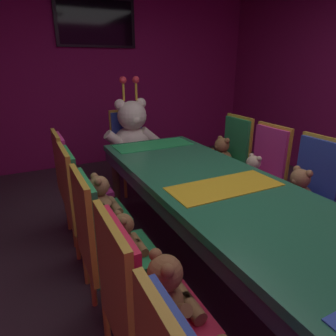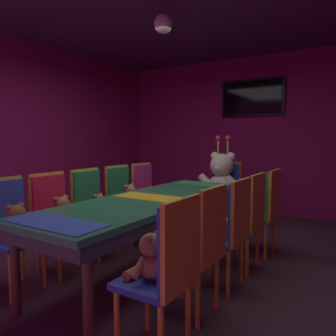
# 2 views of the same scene
# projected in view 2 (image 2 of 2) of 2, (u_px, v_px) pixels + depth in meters

# --- Properties ---
(ground_plane) EXTENTS (7.90, 7.90, 0.00)m
(ground_plane) POSITION_uv_depth(u_px,v_px,m) (152.00, 269.00, 3.35)
(ground_plane) COLOR #3F2D38
(wall_back) EXTENTS (5.20, 0.12, 2.80)m
(wall_back) POSITION_uv_depth(u_px,v_px,m) (253.00, 135.00, 5.92)
(wall_back) COLOR #8C1959
(wall_back) RESTS_ON ground_plane
(wall_left) EXTENTS (0.12, 6.40, 2.80)m
(wall_left) POSITION_uv_depth(u_px,v_px,m) (0.00, 134.00, 4.60)
(wall_left) COLOR #8C1959
(wall_left) RESTS_ON ground_plane
(banquet_table) EXTENTS (0.90, 2.78, 0.75)m
(banquet_table) POSITION_uv_depth(u_px,v_px,m) (152.00, 206.00, 3.29)
(banquet_table) COLOR #26724C
(banquet_table) RESTS_ON ground_plane
(chair_left_0) EXTENTS (0.42, 0.41, 0.98)m
(chair_left_0) POSITION_uv_depth(u_px,v_px,m) (7.00, 222.00, 2.88)
(chair_left_0) COLOR #2D47B2
(chair_left_0) RESTS_ON ground_plane
(teddy_left_0) EXTENTS (0.26, 0.33, 0.31)m
(teddy_left_0) POSITION_uv_depth(u_px,v_px,m) (17.00, 225.00, 2.81)
(teddy_left_0) COLOR brown
(teddy_left_0) RESTS_ON chair_left_0
(chair_left_1) EXTENTS (0.42, 0.41, 0.98)m
(chair_left_1) POSITION_uv_depth(u_px,v_px,m) (53.00, 212.00, 3.29)
(chair_left_1) COLOR red
(chair_left_1) RESTS_ON ground_plane
(teddy_left_1) EXTENTS (0.26, 0.33, 0.31)m
(teddy_left_1) POSITION_uv_depth(u_px,v_px,m) (63.00, 214.00, 3.21)
(teddy_left_1) COLOR olive
(teddy_left_1) RESTS_ON chair_left_1
(chair_left_2) EXTENTS (0.42, 0.41, 0.98)m
(chair_left_2) POSITION_uv_depth(u_px,v_px,m) (90.00, 203.00, 3.74)
(chair_left_2) COLOR #268C4C
(chair_left_2) RESTS_ON ground_plane
(teddy_left_2) EXTENTS (0.21, 0.27, 0.26)m
(teddy_left_2) POSITION_uv_depth(u_px,v_px,m) (99.00, 207.00, 3.67)
(teddy_left_2) COLOR olive
(teddy_left_2) RESTS_ON chair_left_2
(chair_left_3) EXTENTS (0.42, 0.41, 0.98)m
(chair_left_3) POSITION_uv_depth(u_px,v_px,m) (122.00, 196.00, 4.20)
(chair_left_3) COLOR #268C4C
(chair_left_3) RESTS_ON ground_plane
(teddy_left_3) EXTENTS (0.25, 0.32, 0.30)m
(teddy_left_3) POSITION_uv_depth(u_px,v_px,m) (131.00, 198.00, 4.13)
(teddy_left_3) COLOR #9E7247
(teddy_left_3) RESTS_ON chair_left_3
(chair_left_4) EXTENTS (0.42, 0.41, 0.98)m
(chair_left_4) POSITION_uv_depth(u_px,v_px,m) (146.00, 191.00, 4.63)
(chair_left_4) COLOR #CC338C
(chair_left_4) RESTS_ON ground_plane
(chair_right_0) EXTENTS (0.42, 0.41, 0.98)m
(chair_right_0) POSITION_uv_depth(u_px,v_px,m) (170.00, 262.00, 1.95)
(chair_right_0) COLOR #2D47B2
(chair_right_0) RESTS_ON ground_plane
(teddy_right_0) EXTENTS (0.24, 0.32, 0.30)m
(teddy_right_0) POSITION_uv_depth(u_px,v_px,m) (150.00, 259.00, 2.03)
(teddy_right_0) COLOR olive
(teddy_right_0) RESTS_ON chair_right_0
(chair_right_1) EXTENTS (0.42, 0.41, 0.98)m
(chair_right_1) POSITION_uv_depth(u_px,v_px,m) (204.00, 239.00, 2.39)
(chair_right_1) COLOR purple
(chair_right_1) RESTS_ON ground_plane
(teddy_right_1) EXTENTS (0.25, 0.33, 0.31)m
(teddy_right_1) POSITION_uv_depth(u_px,v_px,m) (186.00, 237.00, 2.47)
(teddy_right_1) COLOR #9E7247
(teddy_right_1) RESTS_ON chair_right_1
(chair_right_2) EXTENTS (0.42, 0.41, 0.98)m
(chair_right_2) POSITION_uv_depth(u_px,v_px,m) (232.00, 223.00, 2.83)
(chair_right_2) COLOR #2D47B2
(chair_right_2) RESTS_ON ground_plane
(teddy_right_2) EXTENTS (0.25, 0.32, 0.30)m
(teddy_right_2) POSITION_uv_depth(u_px,v_px,m) (217.00, 222.00, 2.91)
(teddy_right_2) COLOR #9E7247
(teddy_right_2) RESTS_ON chair_right_2
(chair_right_3) EXTENTS (0.42, 0.41, 0.98)m
(chair_right_3) POSITION_uv_depth(u_px,v_px,m) (250.00, 212.00, 3.27)
(chair_right_3) COLOR #CC338C
(chair_right_3) RESTS_ON ground_plane
(teddy_right_3) EXTENTS (0.22, 0.28, 0.27)m
(teddy_right_3) POSITION_uv_depth(u_px,v_px,m) (236.00, 213.00, 3.35)
(teddy_right_3) COLOR beige
(teddy_right_3) RESTS_ON chair_right_3
(chair_right_4) EXTENTS (0.42, 0.41, 0.98)m
(chair_right_4) POSITION_uv_depth(u_px,v_px,m) (267.00, 204.00, 3.70)
(chair_right_4) COLOR #268C4C
(chair_right_4) RESTS_ON ground_plane
(teddy_right_4) EXTENTS (0.26, 0.34, 0.32)m
(teddy_right_4) POSITION_uv_depth(u_px,v_px,m) (255.00, 203.00, 3.77)
(teddy_right_4) COLOR olive
(teddy_right_4) RESTS_ON chair_right_4
(throne_chair) EXTENTS (0.41, 0.42, 0.98)m
(throne_chair) POSITION_uv_depth(u_px,v_px,m) (226.00, 188.00, 4.93)
(throne_chair) COLOR #2D47B2
(throne_chair) RESTS_ON ground_plane
(king_teddy_bear) EXTENTS (0.71, 0.55, 0.92)m
(king_teddy_bear) POSITION_uv_depth(u_px,v_px,m) (221.00, 178.00, 4.77)
(king_teddy_bear) COLOR silver
(king_teddy_bear) RESTS_ON throne_chair
(wall_tv) EXTENTS (1.13, 0.06, 0.65)m
(wall_tv) POSITION_uv_depth(u_px,v_px,m) (252.00, 98.00, 5.79)
(wall_tv) COLOR black
(pendant_light) EXTENTS (0.20, 0.20, 0.20)m
(pendant_light) POSITION_uv_depth(u_px,v_px,m) (163.00, 24.00, 3.49)
(pendant_light) COLOR white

